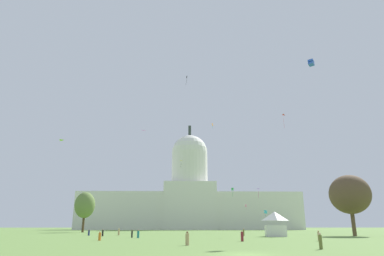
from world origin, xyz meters
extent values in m
plane|color=olive|center=(0.00, 0.00, 0.00)|extent=(800.00, 800.00, 0.00)
cube|color=silver|center=(-33.18, 178.58, 10.66)|extent=(65.38, 24.66, 21.32)
cube|color=silver|center=(32.20, 178.58, 10.66)|extent=(65.38, 24.66, 21.32)
cube|color=silver|center=(-0.49, 178.58, 13.54)|extent=(30.52, 27.12, 27.08)
cylinder|color=silver|center=(-0.49, 178.58, 36.73)|extent=(22.15, 22.15, 19.29)
sphere|color=silver|center=(-0.49, 178.58, 46.37)|extent=(22.24, 22.24, 22.24)
cylinder|color=#2D3833|center=(-0.49, 178.58, 60.80)|extent=(1.80, 1.80, 6.62)
cube|color=white|center=(15.55, 47.84, 1.22)|extent=(4.70, 4.98, 2.44)
pyramid|color=white|center=(15.55, 47.84, 4.43)|extent=(4.93, 5.23, 1.98)
cylinder|color=brown|center=(35.36, 51.56, 3.44)|extent=(0.90, 0.90, 6.89)
ellipsoid|color=brown|center=(35.36, 51.56, 9.68)|extent=(9.90, 10.51, 9.33)
cylinder|color=#4C3823|center=(-40.80, 97.03, 3.40)|extent=(0.82, 0.82, 6.80)
ellipsoid|color=olive|center=(-40.80, 97.03, 9.58)|extent=(10.19, 10.11, 9.29)
cylinder|color=olive|center=(9.47, 54.13, 0.72)|extent=(0.50, 0.50, 1.44)
sphere|color=tan|center=(9.47, 54.13, 1.56)|extent=(0.33, 0.33, 0.25)
cylinder|color=orange|center=(-19.00, 28.00, 0.62)|extent=(0.59, 0.59, 1.24)
sphere|color=beige|center=(-19.00, 28.00, 1.37)|extent=(0.34, 0.34, 0.25)
cylinder|color=black|center=(-15.60, 41.59, 0.68)|extent=(0.43, 0.43, 1.36)
sphere|color=brown|center=(-15.60, 41.59, 1.46)|extent=(0.28, 0.28, 0.21)
cylinder|color=tan|center=(-4.88, 13.51, 0.72)|extent=(0.48, 0.48, 1.44)
sphere|color=brown|center=(-4.88, 13.51, 1.56)|extent=(0.26, 0.26, 0.25)
cylinder|color=maroon|center=(3.88, 24.23, 0.72)|extent=(0.58, 0.58, 1.43)
sphere|color=beige|center=(3.88, 24.23, 1.54)|extent=(0.29, 0.29, 0.21)
cylinder|color=#1E757A|center=(-14.11, 39.66, 0.68)|extent=(0.63, 0.63, 1.35)
sphere|color=tan|center=(-14.11, 39.66, 1.48)|extent=(0.36, 0.36, 0.25)
cylinder|color=tan|center=(-21.38, 59.45, 0.76)|extent=(0.56, 0.56, 1.51)
sphere|color=beige|center=(-21.38, 59.45, 1.64)|extent=(0.31, 0.31, 0.25)
cylinder|color=olive|center=(8.87, 5.86, 0.70)|extent=(0.46, 0.46, 1.41)
sphere|color=beige|center=(8.87, 5.86, 1.53)|extent=(0.31, 0.31, 0.25)
cylinder|color=black|center=(-23.69, 51.56, 0.69)|extent=(0.41, 0.41, 1.37)
sphere|color=tan|center=(-23.69, 51.56, 1.49)|extent=(0.26, 0.26, 0.24)
cylinder|color=tan|center=(16.33, 25.19, 0.70)|extent=(0.42, 0.42, 1.39)
sphere|color=tan|center=(16.33, 25.19, 1.52)|extent=(0.30, 0.30, 0.25)
cylinder|color=navy|center=(-28.23, 56.87, 0.62)|extent=(0.58, 0.58, 1.23)
sphere|color=#A37556|center=(-28.23, 56.87, 1.35)|extent=(0.31, 0.31, 0.24)
pyramid|color=yellow|center=(-6.16, 110.31, 28.45)|extent=(1.55, 1.49, 0.34)
cylinder|color=black|center=(-5.84, 110.03, 26.79)|extent=(0.23, 0.29, 1.69)
cube|color=black|center=(-3.84, 92.52, 59.07)|extent=(0.45, 0.94, 0.91)
cylinder|color=black|center=(-3.99, 92.52, 57.07)|extent=(0.50, 0.43, 3.19)
cube|color=green|center=(12.67, 90.91, 14.63)|extent=(1.03, 1.02, 0.45)
cube|color=green|center=(12.67, 90.91, 15.12)|extent=(1.03, 1.02, 0.45)
cylinder|color=green|center=(12.73, 90.91, 13.38)|extent=(0.29, 0.11, 2.18)
pyramid|color=purple|center=(27.87, 117.66, 17.37)|extent=(1.18, 0.67, 0.21)
cylinder|color=#D1339E|center=(27.91, 117.36, 15.39)|extent=(0.18, 0.35, 2.88)
pyramid|color=red|center=(24.28, 64.40, 33.79)|extent=(1.46, 1.73, 0.12)
cylinder|color=pink|center=(24.56, 64.22, 31.51)|extent=(0.23, 0.10, 2.90)
pyramid|color=#D1339E|center=(-22.11, 111.07, 41.63)|extent=(1.91, 1.25, 0.32)
cube|color=#33BCDB|center=(34.02, 131.47, 8.10)|extent=(1.55, 1.51, 0.78)
cube|color=#33BCDB|center=(34.02, 131.47, 8.90)|extent=(1.55, 1.51, 0.78)
cylinder|color=blue|center=(33.85, 131.47, 7.09)|extent=(0.25, 0.23, 1.55)
pyramid|color=#8CD133|center=(-34.07, 46.37, 21.29)|extent=(1.53, 1.44, 0.28)
cube|color=blue|center=(21.25, 32.60, 34.81)|extent=(1.51, 1.52, 0.74)
cube|color=blue|center=(21.25, 32.60, 35.39)|extent=(1.51, 1.52, 0.74)
cube|color=orange|center=(8.15, 114.66, 45.96)|extent=(0.87, 1.00, 1.37)
cylinder|color=teal|center=(8.21, 114.66, 44.72)|extent=(0.15, 0.14, 1.21)
cube|color=pink|center=(27.64, 146.64, 11.94)|extent=(1.07, 1.09, 0.47)
cube|color=pink|center=(27.64, 146.64, 12.56)|extent=(1.07, 1.09, 0.47)
cylinder|color=pink|center=(27.78, 146.64, 10.88)|extent=(0.16, 0.16, 1.74)
camera|label=1|loc=(-5.70, -30.94, 2.38)|focal=31.78mm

